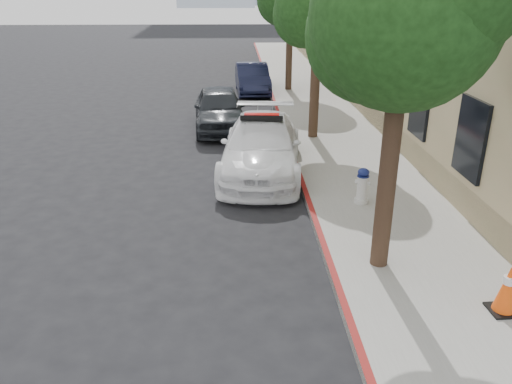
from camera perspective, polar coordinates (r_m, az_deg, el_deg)
The scene contains 10 objects.
ground at distance 10.58m, azimuth -4.52°, elevation -3.60°, with size 120.00×120.00×0.00m, color black.
sidewalk at distance 20.27m, azimuth 6.82°, elevation 9.29°, with size 3.20×50.00×0.15m, color gray.
curb_strip at distance 20.09m, azimuth 2.42°, elevation 9.31°, with size 0.12×50.00×0.15m, color maroon.
tree_near at distance 7.89m, azimuth 16.93°, elevation 18.93°, with size 2.92×2.82×5.62m.
tree_mid at distance 15.69m, azimuth 7.28°, elevation 20.55°, with size 2.77×2.64×5.43m.
police_car at distance 13.22m, azimuth 0.64°, elevation 5.27°, with size 2.51×5.18×1.60m.
parked_car_mid at distance 17.53m, azimuth -4.21°, elevation 9.49°, with size 1.70×4.22×1.44m, color black.
parked_car_far at distance 23.74m, azimuth -0.43°, elevation 12.84°, with size 1.42×4.08×1.35m, color black.
fire_hydrant at distance 11.27m, azimuth 12.06°, elevation 0.67°, with size 0.35×0.31×0.81m.
traffic_cone at distance 8.28m, azimuth 26.79°, elevation -9.85°, with size 0.43×0.43×0.79m.
Camera 1 is at (0.46, -9.50, 4.63)m, focal length 35.00 mm.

